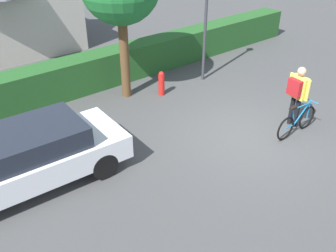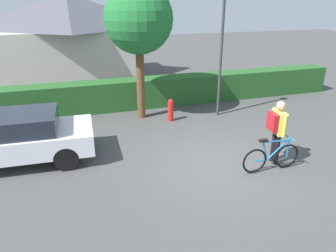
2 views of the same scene
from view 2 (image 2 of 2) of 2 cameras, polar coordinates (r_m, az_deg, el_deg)
ground_plane at (r=8.83m, az=9.21°, el=-6.52°), size 60.00×60.00×0.00m
hedge_row at (r=13.23m, az=-0.86°, el=6.27°), size 15.42×0.90×1.14m
house_distant at (r=18.16m, az=-16.99°, el=15.08°), size 6.91×4.94×4.38m
parked_car_near at (r=9.42m, az=-26.80°, el=-1.97°), size 4.62×1.93×1.37m
bicycle at (r=8.62m, az=17.90°, el=-5.31°), size 1.62×0.50×0.92m
person_rider at (r=8.77m, az=18.85°, el=-0.02°), size 0.40×0.69×1.74m
street_lamp at (r=11.68m, az=9.61°, el=15.29°), size 0.28×0.28×4.45m
tree_kerbside at (r=11.25m, az=-5.27°, el=18.26°), size 2.33×2.33×4.65m
fire_hydrant at (r=11.47m, az=0.46°, el=2.92°), size 0.20×0.20×0.81m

